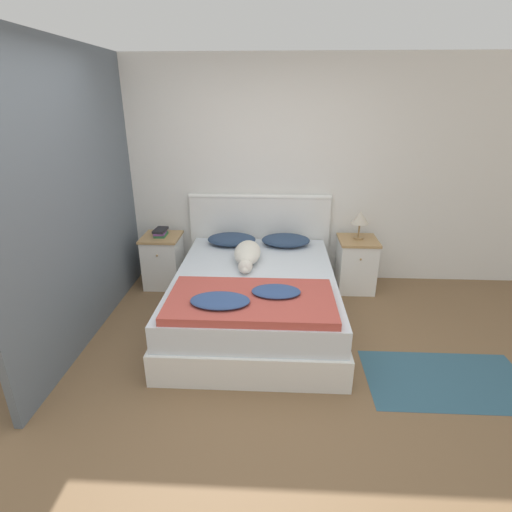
% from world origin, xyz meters
% --- Properties ---
extents(ground_plane, '(16.00, 16.00, 0.00)m').
position_xyz_m(ground_plane, '(0.00, 0.00, 0.00)').
color(ground_plane, brown).
extents(wall_back, '(9.00, 0.06, 2.55)m').
position_xyz_m(wall_back, '(0.00, 2.13, 1.27)').
color(wall_back, white).
rests_on(wall_back, ground_plane).
extents(wall_side_left, '(0.06, 3.10, 2.55)m').
position_xyz_m(wall_side_left, '(-1.46, 1.05, 1.27)').
color(wall_side_left, slate).
rests_on(wall_side_left, ground_plane).
extents(bed, '(1.58, 2.08, 0.52)m').
position_xyz_m(bed, '(0.08, 0.99, 0.26)').
color(bed, white).
rests_on(bed, ground_plane).
extents(headboard, '(1.66, 0.06, 1.05)m').
position_xyz_m(headboard, '(0.08, 2.06, 0.55)').
color(headboard, white).
rests_on(headboard, ground_plane).
extents(nightstand_left, '(0.43, 0.46, 0.61)m').
position_xyz_m(nightstand_left, '(-1.05, 1.79, 0.31)').
color(nightstand_left, white).
rests_on(nightstand_left, ground_plane).
extents(nightstand_right, '(0.43, 0.46, 0.61)m').
position_xyz_m(nightstand_right, '(1.21, 1.79, 0.31)').
color(nightstand_right, white).
rests_on(nightstand_right, ground_plane).
extents(pillow_left, '(0.55, 0.37, 0.12)m').
position_xyz_m(pillow_left, '(-0.23, 1.80, 0.58)').
color(pillow_left, navy).
rests_on(pillow_left, bed).
extents(pillow_right, '(0.55, 0.37, 0.12)m').
position_xyz_m(pillow_right, '(0.39, 1.80, 0.58)').
color(pillow_right, navy).
rests_on(pillow_right, bed).
extents(quilt, '(1.36, 0.75, 0.12)m').
position_xyz_m(quilt, '(0.07, 0.38, 0.57)').
color(quilt, '#BC4C42').
rests_on(quilt, bed).
extents(dog, '(0.27, 0.76, 0.19)m').
position_xyz_m(dog, '(-0.01, 1.29, 0.61)').
color(dog, silver).
rests_on(dog, bed).
extents(book_stack, '(0.14, 0.23, 0.08)m').
position_xyz_m(book_stack, '(-1.05, 1.80, 0.66)').
color(book_stack, '#337547').
rests_on(book_stack, nightstand_left).
extents(table_lamp, '(0.20, 0.20, 0.32)m').
position_xyz_m(table_lamp, '(1.21, 1.81, 0.85)').
color(table_lamp, '#9E7A4C').
rests_on(table_lamp, nightstand_right).
extents(rug, '(1.27, 0.74, 0.00)m').
position_xyz_m(rug, '(1.66, 0.16, 0.00)').
color(rug, '#335B70').
rests_on(rug, ground_plane).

